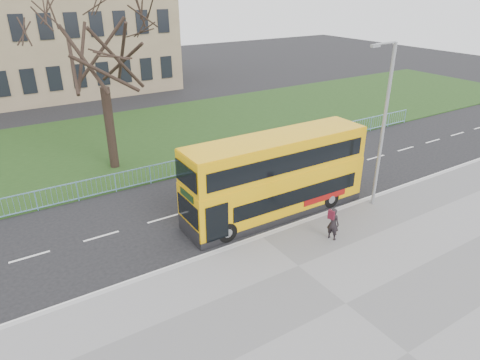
# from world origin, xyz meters

# --- Properties ---
(ground) EXTENTS (120.00, 120.00, 0.00)m
(ground) POSITION_xyz_m (0.00, 0.00, 0.00)
(ground) COLOR black
(ground) RESTS_ON ground
(pavement) EXTENTS (80.00, 10.50, 0.12)m
(pavement) POSITION_xyz_m (0.00, -6.75, 0.06)
(pavement) COLOR slate
(pavement) RESTS_ON ground
(kerb) EXTENTS (80.00, 0.20, 0.14)m
(kerb) POSITION_xyz_m (0.00, -1.55, 0.07)
(kerb) COLOR #9B9B9E
(kerb) RESTS_ON ground
(grass_verge) EXTENTS (80.00, 15.40, 0.08)m
(grass_verge) POSITION_xyz_m (0.00, 14.30, 0.04)
(grass_verge) COLOR #1C3714
(grass_verge) RESTS_ON ground
(guard_railing) EXTENTS (40.00, 0.12, 1.10)m
(guard_railing) POSITION_xyz_m (0.00, 6.60, 0.55)
(guard_railing) COLOR #7AB0DA
(guard_railing) RESTS_ON ground
(bare_tree) EXTENTS (8.21, 8.21, 11.72)m
(bare_tree) POSITION_xyz_m (-3.00, 10.00, 5.94)
(bare_tree) COLOR black
(bare_tree) RESTS_ON grass_verge
(civic_building) EXTENTS (30.00, 15.00, 14.00)m
(civic_building) POSITION_xyz_m (-5.00, 35.00, 7.00)
(civic_building) COLOR #806D51
(civic_building) RESTS_ON ground
(yellow_bus) EXTENTS (9.41, 2.35, 3.93)m
(yellow_bus) POSITION_xyz_m (1.96, 0.07, 2.11)
(yellow_bus) COLOR #EBAA09
(yellow_bus) RESTS_ON ground
(pedestrian) EXTENTS (0.53, 0.64, 1.51)m
(pedestrian) POSITION_xyz_m (2.53, -3.34, 0.88)
(pedestrian) COLOR black
(pedestrian) RESTS_ON pavement
(street_lamp) EXTENTS (1.70, 0.28, 8.00)m
(street_lamp) POSITION_xyz_m (6.54, -2.01, 4.51)
(street_lamp) COLOR #93969B
(street_lamp) RESTS_ON pavement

